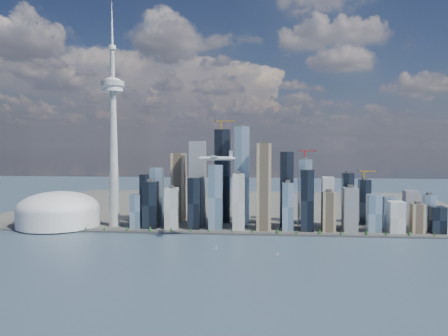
# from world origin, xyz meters

# --- Properties ---
(ground) EXTENTS (4000.00, 4000.00, 0.00)m
(ground) POSITION_xyz_m (0.00, 0.00, 0.00)
(ground) COLOR #374761
(ground) RESTS_ON ground
(seawall) EXTENTS (1100.00, 22.00, 4.00)m
(seawall) POSITION_xyz_m (0.00, 250.00, 2.00)
(seawall) COLOR #383838
(seawall) RESTS_ON ground
(land) EXTENTS (1400.00, 900.00, 3.00)m
(land) POSITION_xyz_m (0.00, 700.00, 1.50)
(land) COLOR #4C4C47
(land) RESTS_ON ground
(shoreline_trees) EXTENTS (960.53, 7.20, 8.80)m
(shoreline_trees) POSITION_xyz_m (0.00, 250.00, 8.78)
(shoreline_trees) COLOR #3F2D1E
(shoreline_trees) RESTS_ON seawall
(skyscraper_cluster) EXTENTS (736.00, 142.00, 268.11)m
(skyscraper_cluster) POSITION_xyz_m (59.62, 336.82, 83.42)
(skyscraper_cluster) COLOR black
(skyscraper_cluster) RESTS_ON land
(needle_tower) EXTENTS (56.00, 56.00, 550.50)m
(needle_tower) POSITION_xyz_m (-300.00, 310.00, 235.84)
(needle_tower) COLOR #989893
(needle_tower) RESTS_ON land
(dome_stadium) EXTENTS (200.00, 200.00, 86.00)m
(dome_stadium) POSITION_xyz_m (-440.00, 300.00, 39.44)
(dome_stadium) COLOR white
(dome_stadium) RESTS_ON land
(airplane) EXTENTS (80.11, 71.14, 19.56)m
(airplane) POSITION_xyz_m (-25.81, 144.60, 178.45)
(airplane) COLOR silver
(airplane) RESTS_ON ground
(sailboat_west) EXTENTS (6.92, 3.52, 9.65)m
(sailboat_west) POSITION_xyz_m (-22.17, 107.18, 3.10)
(sailboat_west) COLOR silver
(sailboat_west) RESTS_ON ground
(sailboat_east) EXTENTS (6.81, 3.00, 9.42)m
(sailboat_east) POSITION_xyz_m (97.58, 67.18, 3.02)
(sailboat_east) COLOR silver
(sailboat_east) RESTS_ON ground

